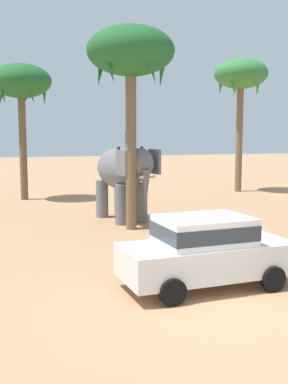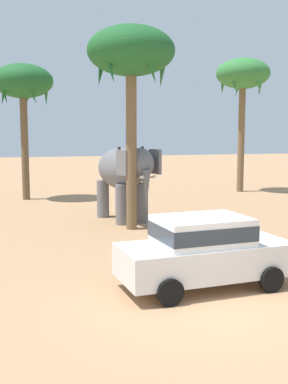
% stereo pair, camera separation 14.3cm
% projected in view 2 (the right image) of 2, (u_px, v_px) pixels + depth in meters
% --- Properties ---
extents(ground_plane, '(120.00, 120.00, 0.00)m').
position_uv_depth(ground_plane, '(207.00, 304.00, 10.18)').
color(ground_plane, tan).
extents(car_sedan_foreground, '(4.24, 2.16, 1.70)m').
position_uv_depth(car_sedan_foreground, '(204.00, 249.00, 11.16)').
color(car_sedan_foreground, white).
rests_on(car_sedan_foreground, ground).
extents(elephant_with_mahout, '(2.37, 4.02, 3.88)m').
position_uv_depth(elephant_with_mahout, '(124.00, 173.00, 19.37)').
color(elephant_with_mahout, slate).
rests_on(elephant_with_mahout, ground).
extents(palm_tree_behind_elephant, '(3.20, 3.20, 7.20)m').
position_uv_depth(palm_tree_behind_elephant, '(23.00, 84.00, 24.93)').
color(palm_tree_behind_elephant, brown).
rests_on(palm_tree_behind_elephant, ground).
extents(palm_tree_near_hut, '(3.20, 3.20, 7.47)m').
position_uv_depth(palm_tree_near_hut, '(131.00, 56.00, 17.13)').
color(palm_tree_near_hut, brown).
rests_on(palm_tree_near_hut, ground).
extents(palm_tree_far_back, '(3.20, 3.20, 7.99)m').
position_uv_depth(palm_tree_far_back, '(243.00, 77.00, 28.19)').
color(palm_tree_far_back, brown).
rests_on(palm_tree_far_back, ground).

